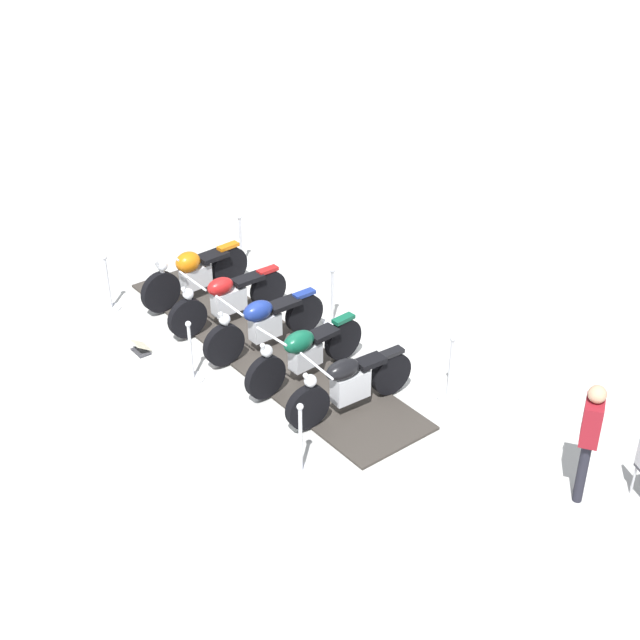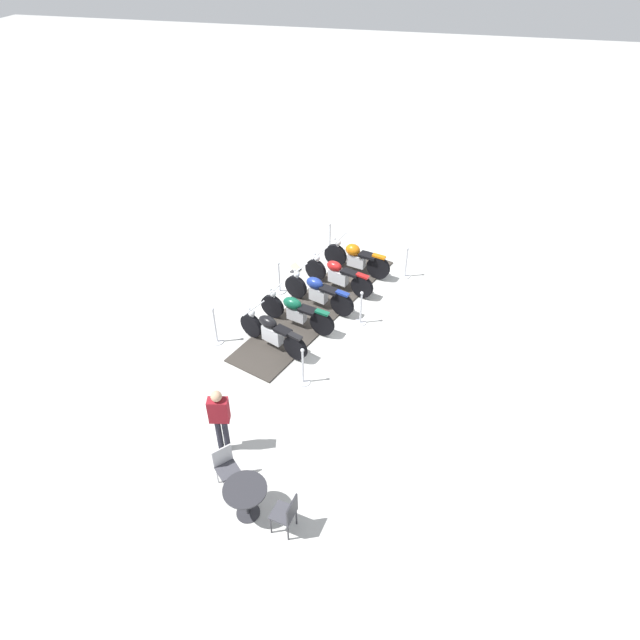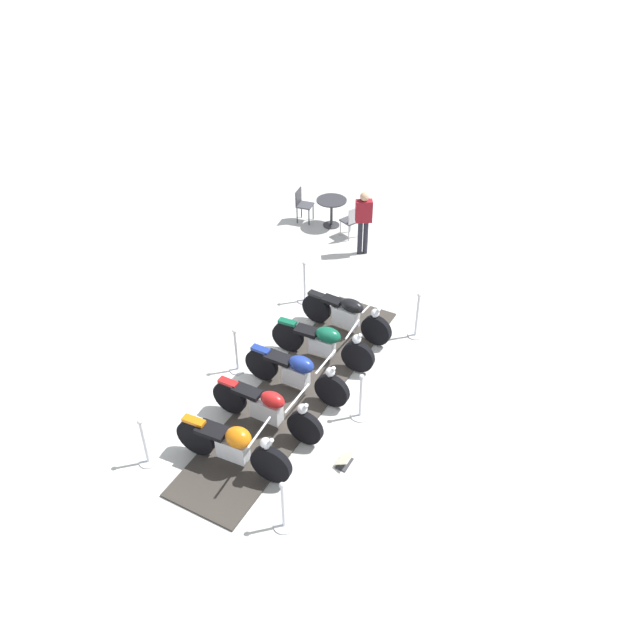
{
  "view_description": "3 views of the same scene",
  "coord_description": "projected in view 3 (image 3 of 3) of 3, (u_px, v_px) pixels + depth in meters",
  "views": [
    {
      "loc": [
        6.92,
        -9.55,
        7.52
      ],
      "look_at": [
        1.13,
        -0.2,
        0.99
      ],
      "focal_mm": 49.26,
      "sensor_mm": 36.0,
      "label": 1
    },
    {
      "loc": [
        11.85,
        2.8,
        9.06
      ],
      "look_at": [
        1.73,
        0.44,
        0.92
      ],
      "focal_mm": 30.35,
      "sensor_mm": 36.0,
      "label": 2
    },
    {
      "loc": [
        -9.14,
        -1.79,
        8.74
      ],
      "look_at": [
        1.59,
        -0.22,
        0.57
      ],
      "focal_mm": 37.2,
      "sensor_mm": 36.0,
      "label": 3
    }
  ],
  "objects": [
    {
      "name": "stanchion_right_front",
      "position": [
        283.0,
        513.0,
        10.08
      ],
      "size": [
        0.33,
        0.33,
        1.02
      ],
      "color": "silver",
      "rests_on": "ground_plane"
    },
    {
      "name": "motorcycle_forest",
      "position": [
        324.0,
        342.0,
        13.11
      ],
      "size": [
        0.86,
        2.15,
        0.98
      ],
      "rotation": [
        0.0,
        0.0,
        -1.86
      ],
      "color": "black",
      "rests_on": "display_platform"
    },
    {
      "name": "motorcycle_maroon",
      "position": [
        267.0,
        408.0,
        11.65
      ],
      "size": [
        1.05,
        2.15,
        0.98
      ],
      "rotation": [
        0.0,
        0.0,
        -1.93
      ],
      "color": "black",
      "rests_on": "display_platform"
    },
    {
      "name": "cafe_table",
      "position": [
        332.0,
        206.0,
        17.57
      ],
      "size": [
        0.81,
        0.81,
        0.76
      ],
      "color": "#2D2D33",
      "rests_on": "ground_plane"
    },
    {
      "name": "cafe_chair_across_table",
      "position": [
        352.0,
        220.0,
        17.08
      ],
      "size": [
        0.57,
        0.57,
        0.91
      ],
      "rotation": [
        0.0,
        0.0,
        0.82
      ],
      "color": "#B7B7BC",
      "rests_on": "ground_plane"
    },
    {
      "name": "cafe_chair_near_table",
      "position": [
        303.0,
        203.0,
        17.81
      ],
      "size": [
        0.47,
        0.47,
        0.91
      ],
      "rotation": [
        0.0,
        0.0,
        -1.76
      ],
      "color": "#2D2D33",
      "rests_on": "ground_plane"
    },
    {
      "name": "motorcycle_copper",
      "position": [
        234.0,
        446.0,
        10.9
      ],
      "size": [
        0.86,
        2.1,
        1.05
      ],
      "rotation": [
        0.0,
        0.0,
        -1.85
      ],
      "color": "black",
      "rests_on": "display_platform"
    },
    {
      "name": "info_placard",
      "position": [
        344.0,
        461.0,
        11.23
      ],
      "size": [
        0.38,
        0.32,
        0.21
      ],
      "rotation": [
        0.0,
        0.0,
        2.79
      ],
      "color": "#333338",
      "rests_on": "ground_plane"
    },
    {
      "name": "ground_plane",
      "position": [
        296.0,
        392.0,
        12.68
      ],
      "size": [
        80.0,
        80.0,
        0.0
      ],
      "primitive_type": "plane",
      "color": "silver"
    },
    {
      "name": "stanchion_left_mid",
      "position": [
        237.0,
        357.0,
        13.0
      ],
      "size": [
        0.33,
        0.33,
        1.03
      ],
      "color": "silver",
      "rests_on": "ground_plane"
    },
    {
      "name": "display_platform",
      "position": [
        296.0,
        391.0,
        12.67
      ],
      "size": [
        6.47,
        3.52,
        0.04
      ],
      "primitive_type": "cube",
      "rotation": [
        0.0,
        0.0,
        -0.35
      ],
      "color": "#38332D",
      "rests_on": "ground_plane"
    },
    {
      "name": "motorcycle_black",
      "position": [
        347.0,
        315.0,
        13.84
      ],
      "size": [
        1.07,
        1.99,
        0.97
      ],
      "rotation": [
        0.0,
        0.0,
        -1.98
      ],
      "color": "black",
      "rests_on": "display_platform"
    },
    {
      "name": "stanchion_left_rear",
      "position": [
        305.0,
        289.0,
        14.9
      ],
      "size": [
        0.34,
        0.34,
        1.05
      ],
      "color": "silver",
      "rests_on": "ground_plane"
    },
    {
      "name": "stanchion_left_front",
      "position": [
        146.0,
        449.0,
        11.09
      ],
      "size": [
        0.31,
        0.31,
        1.02
      ],
      "color": "silver",
      "rests_on": "ground_plane"
    },
    {
      "name": "bystander_person",
      "position": [
        364.0,
        217.0,
        16.16
      ],
      "size": [
        0.3,
        0.44,
        1.68
      ],
      "rotation": [
        0.0,
        0.0,
        3.36
      ],
      "color": "#23232D",
      "rests_on": "ground_plane"
    },
    {
      "name": "stanchion_right_rear",
      "position": [
        416.0,
        322.0,
        13.86
      ],
      "size": [
        0.32,
        0.32,
        1.09
      ],
      "color": "silver",
      "rests_on": "ground_plane"
    },
    {
      "name": "motorcycle_navy",
      "position": [
        297.0,
        372.0,
        12.37
      ],
      "size": [
        1.02,
        2.12,
        0.99
      ],
      "rotation": [
        0.0,
        0.0,
        -1.93
      ],
      "color": "black",
      "rests_on": "display_platform"
    },
    {
      "name": "stanchion_right_mid",
      "position": [
        360.0,
        404.0,
        11.99
      ],
      "size": [
        0.35,
        0.35,
        1.01
      ],
      "color": "silver",
      "rests_on": "ground_plane"
    }
  ]
}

